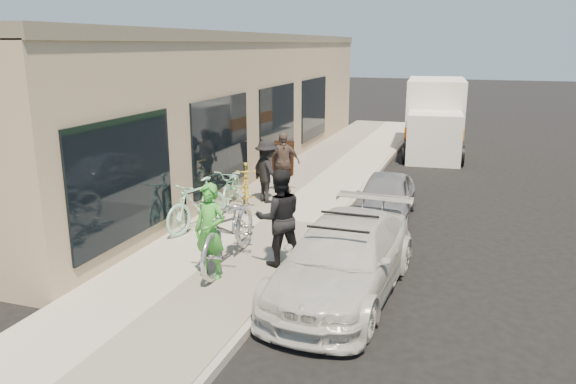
# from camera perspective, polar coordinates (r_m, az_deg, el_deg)

# --- Properties ---
(ground) EXTENTS (120.00, 120.00, 0.00)m
(ground) POSITION_cam_1_polar(r_m,az_deg,el_deg) (9.40, 2.45, -9.88)
(ground) COLOR black
(ground) RESTS_ON ground
(sidewalk) EXTENTS (3.00, 34.00, 0.15)m
(sidewalk) POSITION_cam_1_polar(r_m,az_deg,el_deg) (12.63, -2.41, -2.95)
(sidewalk) COLOR #AFA89D
(sidewalk) RESTS_ON ground
(curb) EXTENTS (0.12, 34.00, 0.13)m
(curb) POSITION_cam_1_polar(r_m,az_deg,el_deg) (12.18, 4.42, -3.70)
(curb) COLOR #9C948E
(curb) RESTS_ON ground
(storefront) EXTENTS (3.60, 20.00, 4.22)m
(storefront) POSITION_cam_1_polar(r_m,az_deg,el_deg) (17.98, -6.43, 8.98)
(storefront) COLOR tan
(storefront) RESTS_ON ground
(bike_rack) EXTENTS (0.20, 0.57, 0.83)m
(bike_rack) POSITION_cam_1_polar(r_m,az_deg,el_deg) (11.93, -9.48, -1.32)
(bike_rack) COLOR black
(bike_rack) RESTS_ON sidewalk
(sandwich_board) EXTENTS (0.71, 0.71, 0.99)m
(sandwich_board) POSITION_cam_1_polar(r_m,az_deg,el_deg) (16.52, -0.52, 3.40)
(sandwich_board) COLOR black
(sandwich_board) RESTS_ON sidewalk
(sedan_white) EXTENTS (1.95, 4.28, 1.25)m
(sedan_white) POSITION_cam_1_polar(r_m,az_deg,el_deg) (9.06, 5.68, -6.74)
(sedan_white) COLOR silver
(sedan_white) RESTS_ON ground
(sedan_silver) EXTENTS (1.36, 3.12, 1.05)m
(sedan_silver) POSITION_cam_1_polar(r_m,az_deg,el_deg) (13.10, 9.88, -0.46)
(sedan_silver) COLOR #98999D
(sedan_silver) RESTS_ON ground
(moving_truck) EXTENTS (2.45, 5.54, 2.65)m
(moving_truck) POSITION_cam_1_polar(r_m,az_deg,el_deg) (21.78, 14.66, 7.09)
(moving_truck) COLOR white
(moving_truck) RESTS_ON ground
(tandem_bike) EXTENTS (1.04, 2.51, 1.29)m
(tandem_bike) POSITION_cam_1_polar(r_m,az_deg,el_deg) (9.90, -5.91, -3.71)
(tandem_bike) COLOR #BDBDBF
(tandem_bike) RESTS_ON sidewalk
(woman_rider) EXTENTS (0.65, 0.49, 1.60)m
(woman_rider) POSITION_cam_1_polar(r_m,az_deg,el_deg) (9.32, -7.92, -3.95)
(woman_rider) COLOR green
(woman_rider) RESTS_ON sidewalk
(man_standing) EXTENTS (1.05, 0.98, 1.72)m
(man_standing) POSITION_cam_1_polar(r_m,az_deg,el_deg) (9.73, -0.91, -2.62)
(man_standing) COLOR black
(man_standing) RESTS_ON sidewalk
(cruiser_bike_a) EXTENTS (0.97, 1.85, 1.07)m
(cruiser_bike_a) POSITION_cam_1_polar(r_m,az_deg,el_deg) (11.81, -9.19, -1.29)
(cruiser_bike_a) COLOR #97E2C6
(cruiser_bike_a) RESTS_ON sidewalk
(cruiser_bike_b) EXTENTS (0.97, 1.83, 0.92)m
(cruiser_bike_b) POSITION_cam_1_polar(r_m,az_deg,el_deg) (13.57, -5.74, 0.59)
(cruiser_bike_b) COLOR #97E2C6
(cruiser_bike_b) RESTS_ON sidewalk
(cruiser_bike_c) EXTENTS (1.09, 1.72, 1.00)m
(cruiser_bike_c) POSITION_cam_1_polar(r_m,az_deg,el_deg) (13.42, -4.29, 0.65)
(cruiser_bike_c) COLOR gold
(cruiser_bike_c) RESTS_ON sidewalk
(bystander_a) EXTENTS (1.14, 1.03, 1.54)m
(bystander_a) POSITION_cam_1_polar(r_m,az_deg,el_deg) (13.68, -2.16, 2.11)
(bystander_a) COLOR black
(bystander_a) RESTS_ON sidewalk
(bystander_b) EXTENTS (0.98, 0.82, 1.57)m
(bystander_b) POSITION_cam_1_polar(r_m,az_deg,el_deg) (14.59, -0.56, 2.99)
(bystander_b) COLOR brown
(bystander_b) RESTS_ON sidewalk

